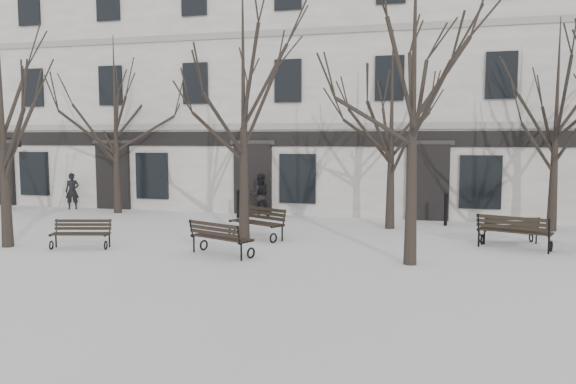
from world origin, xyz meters
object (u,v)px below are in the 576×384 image
(bench_4, at_px, (509,229))
(tree_2, at_px, (414,61))
(bench_0, at_px, (81,233))
(bench_3, at_px, (258,221))
(bench_2, at_px, (514,231))
(lamp_post, at_px, (10,167))
(bench_1, at_px, (220,237))
(tree_1, at_px, (243,71))
(tree_0, at_px, (1,102))

(bench_4, bearing_deg, tree_2, 36.51)
(bench_0, xyz_separation_m, bench_3, (4.39, 2.81, 0.09))
(bench_0, distance_m, bench_2, 12.27)
(tree_2, bearing_deg, bench_4, 52.73)
(lamp_post, bearing_deg, bench_2, -10.71)
(bench_1, relative_size, lamp_post, 0.60)
(lamp_post, bearing_deg, bench_4, -8.12)
(bench_0, relative_size, bench_4, 0.99)
(bench_0, xyz_separation_m, bench_4, (11.90, 3.89, 0.00))
(tree_1, height_order, bench_3, tree_1)
(tree_0, bearing_deg, lamp_post, 130.43)
(tree_0, bearing_deg, tree_2, 3.44)
(bench_1, height_order, bench_3, bench_3)
(bench_3, bearing_deg, lamp_post, -170.12)
(bench_0, bearing_deg, bench_4, 3.41)
(bench_1, height_order, lamp_post, lamp_post)
(tree_0, height_order, bench_1, tree_0)
(bench_0, bearing_deg, tree_0, 174.85)
(tree_0, distance_m, bench_0, 4.32)
(bench_0, bearing_deg, bench_1, -14.06)
(tree_1, distance_m, bench_0, 6.66)
(tree_2, bearing_deg, bench_3, 152.50)
(bench_3, bearing_deg, tree_0, -126.98)
(tree_2, bearing_deg, lamp_post, 159.70)
(tree_2, xyz_separation_m, bench_2, (2.74, 2.63, -4.46))
(tree_1, distance_m, bench_4, 9.24)
(bench_4, bearing_deg, bench_3, -8.00)
(tree_0, xyz_separation_m, tree_2, (11.36, 0.68, 0.84))
(tree_1, bearing_deg, tree_2, -22.32)
(bench_3, bearing_deg, tree_2, -0.24)
(bench_3, xyz_separation_m, lamp_post, (-12.65, 3.96, 1.35))
(tree_1, distance_m, bench_2, 9.10)
(lamp_post, bearing_deg, tree_1, -19.44)
(tree_0, xyz_separation_m, bench_2, (14.10, 3.31, -3.62))
(bench_0, height_order, bench_4, bench_4)
(bench_0, distance_m, bench_4, 12.51)
(tree_1, bearing_deg, bench_2, 3.93)
(tree_1, distance_m, tree_2, 5.51)
(bench_1, relative_size, bench_2, 0.94)
(bench_4, bearing_deg, bench_1, 10.37)
(tree_1, xyz_separation_m, bench_0, (-4.08, -2.41, -4.69))
(tree_2, bearing_deg, tree_0, -176.56)
(tree_0, xyz_separation_m, bench_0, (2.18, 0.37, -3.71))
(tree_1, relative_size, tree_2, 1.03)
(tree_0, distance_m, lamp_post, 9.64)
(tree_1, bearing_deg, bench_3, 51.60)
(bench_2, bearing_deg, tree_1, 23.03)
(tree_2, distance_m, bench_2, 5.85)
(bench_1, relative_size, bench_3, 0.97)
(tree_0, bearing_deg, bench_2, 13.23)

